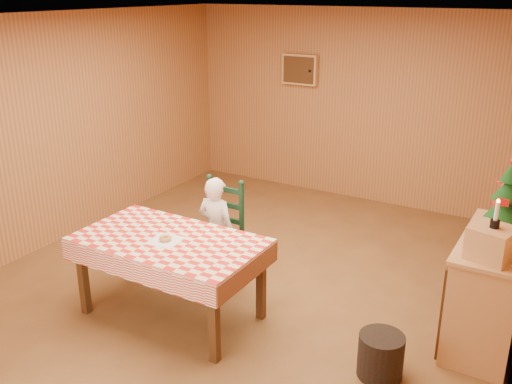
% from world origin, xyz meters
% --- Properties ---
extents(ground, '(6.00, 6.00, 0.00)m').
position_xyz_m(ground, '(0.00, 0.00, 0.00)').
color(ground, brown).
rests_on(ground, ground).
extents(cabin_walls, '(5.10, 6.05, 2.65)m').
position_xyz_m(cabin_walls, '(-0.00, 0.53, 1.83)').
color(cabin_walls, '#AA6F3D').
rests_on(cabin_walls, ground).
extents(dining_table, '(1.66, 0.96, 0.77)m').
position_xyz_m(dining_table, '(-0.30, -0.79, 0.69)').
color(dining_table, '#4B2C14').
rests_on(dining_table, ground).
extents(ladder_chair, '(0.44, 0.40, 1.08)m').
position_xyz_m(ladder_chair, '(-0.30, -0.00, 0.50)').
color(ladder_chair, black).
rests_on(ladder_chair, ground).
extents(seated_child, '(0.41, 0.27, 1.12)m').
position_xyz_m(seated_child, '(-0.30, -0.06, 0.56)').
color(seated_child, white).
rests_on(seated_child, ground).
extents(napkin, '(0.29, 0.29, 0.00)m').
position_xyz_m(napkin, '(-0.30, -0.84, 0.77)').
color(napkin, white).
rests_on(napkin, dining_table).
extents(donut, '(0.12, 0.12, 0.04)m').
position_xyz_m(donut, '(-0.30, -0.84, 0.79)').
color(donut, '#B58041').
rests_on(donut, napkin).
extents(shelf_unit, '(0.54, 1.24, 0.93)m').
position_xyz_m(shelf_unit, '(2.21, 0.28, 0.47)').
color(shelf_unit, tan).
rests_on(shelf_unit, ground).
extents(crate, '(0.37, 0.37, 0.25)m').
position_xyz_m(crate, '(2.22, -0.12, 1.06)').
color(crate, tan).
rests_on(crate, shelf_unit).
extents(christmas_tree, '(0.34, 0.34, 0.62)m').
position_xyz_m(christmas_tree, '(2.22, 0.53, 1.21)').
color(christmas_tree, '#4B2C14').
rests_on(christmas_tree, shelf_unit).
extents(flower_arrangement, '(0.28, 0.28, 0.39)m').
position_xyz_m(flower_arrangement, '(2.17, 0.83, 1.13)').
color(flower_arrangement, '#B01110').
rests_on(flower_arrangement, shelf_unit).
extents(candle_set, '(0.07, 0.07, 0.22)m').
position_xyz_m(candle_set, '(2.22, -0.12, 1.24)').
color(candle_set, black).
rests_on(candle_set, crate).
extents(storage_bin, '(0.42, 0.42, 0.35)m').
position_xyz_m(storage_bin, '(1.62, -0.66, 0.18)').
color(storage_bin, black).
rests_on(storage_bin, ground).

